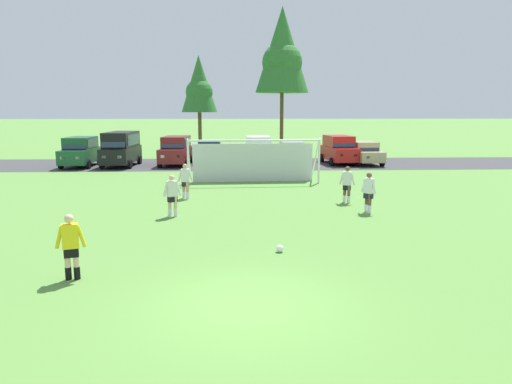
% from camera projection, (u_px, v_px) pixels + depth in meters
% --- Properties ---
extents(ground_plane, '(400.00, 400.00, 0.00)m').
position_uv_depth(ground_plane, '(239.00, 189.00, 24.72)').
color(ground_plane, '#598C3D').
extents(parking_lot_strip, '(52.00, 8.40, 0.01)m').
position_uv_depth(parking_lot_strip, '(238.00, 164.00, 36.13)').
color(parking_lot_strip, '#3D3D3F').
rests_on(parking_lot_strip, ground).
extents(soccer_ball, '(0.22, 0.22, 0.22)m').
position_uv_depth(soccer_ball, '(280.00, 248.00, 13.70)').
color(soccer_ball, white).
rests_on(soccer_ball, ground).
extents(soccer_goal, '(7.49, 2.22, 2.57)m').
position_uv_depth(soccer_goal, '(253.00, 160.00, 26.89)').
color(soccer_goal, white).
rests_on(soccer_goal, ground).
extents(referee, '(0.75, 0.34, 1.64)m').
position_uv_depth(referee, '(71.00, 247.00, 11.37)').
color(referee, beige).
rests_on(referee, ground).
extents(player_striker_near, '(0.51, 0.65, 1.64)m').
position_uv_depth(player_striker_near, '(369.00, 193.00, 18.89)').
color(player_striker_near, brown).
rests_on(player_striker_near, ground).
extents(player_midfield_center, '(0.72, 0.40, 1.64)m').
position_uv_depth(player_midfield_center, '(172.00, 196.00, 18.19)').
color(player_midfield_center, beige).
rests_on(player_midfield_center, ground).
extents(player_defender_far, '(0.73, 0.34, 1.64)m').
position_uv_depth(player_defender_far, '(185.00, 181.00, 21.89)').
color(player_defender_far, tan).
rests_on(player_defender_far, ground).
extents(player_winger_left, '(0.69, 0.41, 1.64)m').
position_uv_depth(player_winger_left, '(347.00, 185.00, 20.92)').
color(player_winger_left, brown).
rests_on(player_winger_left, ground).
extents(parked_car_slot_far_left, '(2.17, 4.61, 2.16)m').
position_uv_depth(parked_car_slot_far_left, '(81.00, 151.00, 34.32)').
color(parked_car_slot_far_left, '#194C2D').
rests_on(parked_car_slot_far_left, ground).
extents(parked_car_slot_left, '(2.32, 4.86, 2.52)m').
position_uv_depth(parked_car_slot_left, '(121.00, 148.00, 34.53)').
color(parked_car_slot_left, black).
rests_on(parked_car_slot_left, ground).
extents(parked_car_slot_center_left, '(2.35, 4.71, 2.16)m').
position_uv_depth(parked_car_slot_center_left, '(176.00, 150.00, 35.21)').
color(parked_car_slot_center_left, maroon).
rests_on(parked_car_slot_center_left, ground).
extents(parked_car_slot_center, '(2.11, 4.24, 1.72)m').
position_uv_depth(parked_car_slot_center, '(210.00, 151.00, 36.97)').
color(parked_car_slot_center, navy).
rests_on(parked_car_slot_center, ground).
extents(parked_car_slot_center_right, '(2.18, 4.62, 2.16)m').
position_uv_depth(parked_car_slot_center_right, '(258.00, 150.00, 35.29)').
color(parked_car_slot_center_right, silver).
rests_on(parked_car_slot_center_right, ground).
extents(parked_car_slot_right, '(2.11, 4.24, 1.72)m').
position_uv_depth(parked_car_slot_right, '(292.00, 153.00, 36.00)').
color(parked_car_slot_right, '#B2B2BC').
rests_on(parked_car_slot_right, ground).
extents(parked_car_slot_far_right, '(2.40, 4.73, 2.16)m').
position_uv_depth(parked_car_slot_far_right, '(339.00, 149.00, 36.15)').
color(parked_car_slot_far_right, red).
rests_on(parked_car_slot_far_right, ground).
extents(parked_car_slot_end, '(2.24, 4.30, 1.72)m').
position_uv_depth(parked_car_slot_end, '(365.00, 153.00, 35.75)').
color(parked_car_slot_end, tan).
rests_on(parked_car_slot_end, ground).
extents(tree_left_edge, '(3.50, 3.50, 9.34)m').
position_uv_depth(tree_left_edge, '(199.00, 86.00, 45.56)').
color(tree_left_edge, brown).
rests_on(tree_left_edge, ground).
extents(tree_mid_left, '(5.22, 5.22, 13.92)m').
position_uv_depth(tree_mid_left, '(282.00, 53.00, 45.39)').
color(tree_mid_left, brown).
rests_on(tree_mid_left, ground).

